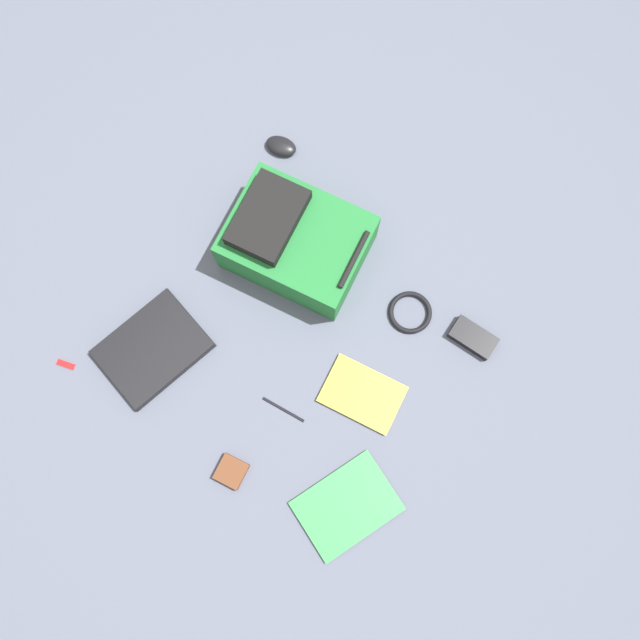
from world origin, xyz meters
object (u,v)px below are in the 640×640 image
cable_coil (410,312)px  earbud_pouch (231,471)px  laptop (153,349)px  book_manual (347,506)px  usb_stick (65,364)px  backpack (295,240)px  power_brick (473,338)px  computer_mouse (281,146)px  pen_black (283,410)px  book_blue (362,394)px

cable_coil → earbud_pouch: bearing=-10.2°
laptop → book_manual: 0.75m
earbud_pouch → usb_stick: (0.07, -0.60, -0.01)m
book_manual → usb_stick: bearing=-77.8°
backpack → book_manual: 0.80m
laptop → power_brick: (-0.63, 0.75, -0.00)m
book_manual → computer_mouse: bearing=-131.6°
power_brick → usb_stick: power_brick is taller
pen_black → cable_coil: bearing=165.6°
laptop → power_brick: 0.98m
computer_mouse → earbud_pouch: (0.90, 0.54, -0.00)m
pen_black → usb_stick: (0.30, -0.61, -0.00)m
laptop → backpack: bearing=164.6°
earbud_pouch → usb_stick: 0.61m
laptop → earbud_pouch: 0.44m
usb_stick → earbud_pouch: bearing=96.5°
laptop → computer_mouse: bearing=-171.5°
book_manual → book_blue: bearing=-150.6°
book_manual → usb_stick: (0.20, -0.93, -0.00)m
laptop → cable_coil: bearing=136.4°
pen_black → book_blue: bearing=139.0°
book_manual → power_brick: bearing=179.9°
laptop → book_manual: laptop is taller
backpack → cable_coil: bearing=98.0°
book_blue → usb_stick: 0.91m
book_blue → usb_stick: bearing=-57.6°
power_brick → usb_stick: size_ratio=2.48×
laptop → earbud_pouch: laptop is taller
backpack → power_brick: 0.62m
book_manual → power_brick: size_ratio=2.34×
cable_coil → usb_stick: cable_coil is taller
book_manual → power_brick: power_brick is taller
computer_mouse → usb_stick: size_ratio=1.83×
pen_black → usb_stick: 0.68m
laptop → cable_coil: size_ratio=2.54×
book_blue → earbud_pouch: earbud_pouch is taller
cable_coil → earbud_pouch: (0.71, -0.13, 0.01)m
backpack → book_blue: size_ratio=1.78×
earbud_pouch → pen_black: bearing=178.5°
earbud_pouch → book_manual: bearing=112.0°
backpack → cable_coil: (-0.06, 0.41, -0.08)m
computer_mouse → cable_coil: bearing=58.9°
computer_mouse → earbud_pouch: bearing=15.5°
backpack → computer_mouse: backpack is taller
laptop → computer_mouse: computer_mouse is taller
laptop → usb_stick: size_ratio=6.12×
backpack → book_blue: (0.24, 0.44, -0.08)m
power_brick → earbud_pouch: (0.76, -0.33, -0.00)m
earbud_pouch → power_brick: bearing=156.8°
power_brick → earbud_pouch: power_brick is taller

